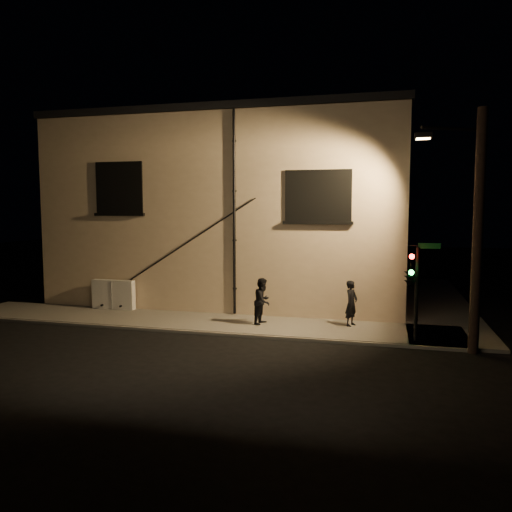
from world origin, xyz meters
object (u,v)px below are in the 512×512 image
(traffic_signal, at_px, (411,276))
(streetlamp_pole, at_px, (475,226))
(utility_cabinet, at_px, (114,294))
(pedestrian_b, at_px, (263,301))
(pedestrian_a, at_px, (351,303))

(traffic_signal, height_order, streetlamp_pole, streetlamp_pole)
(utility_cabinet, xyz_separation_m, traffic_signal, (12.27, -2.33, 1.55))
(pedestrian_b, bearing_deg, pedestrian_a, -69.31)
(pedestrian_a, relative_size, traffic_signal, 0.52)
(utility_cabinet, distance_m, pedestrian_a, 10.28)
(pedestrian_a, xyz_separation_m, streetlamp_pole, (3.81, -2.19, 2.99))
(pedestrian_a, distance_m, pedestrian_b, 3.32)
(traffic_signal, bearing_deg, streetlamp_pole, -13.70)
(utility_cabinet, xyz_separation_m, streetlamp_pole, (14.07, -2.77, 3.21))
(pedestrian_a, relative_size, pedestrian_b, 0.97)
(utility_cabinet, xyz_separation_m, pedestrian_a, (10.26, -0.59, 0.21))
(pedestrian_b, bearing_deg, utility_cabinet, 92.86)
(traffic_signal, bearing_deg, utility_cabinet, 169.23)
(pedestrian_b, bearing_deg, traffic_signal, -91.30)
(pedestrian_b, distance_m, traffic_signal, 5.59)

